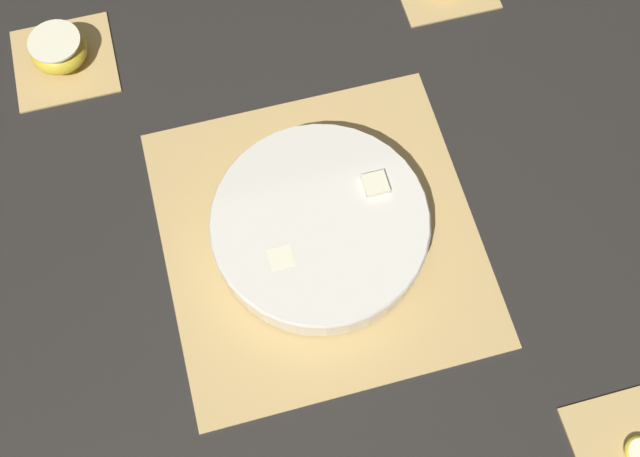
# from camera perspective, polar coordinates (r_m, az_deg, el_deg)

# --- Properties ---
(ground_plane) EXTENTS (6.00, 6.00, 0.00)m
(ground_plane) POSITION_cam_1_polar(r_m,az_deg,el_deg) (0.98, 0.00, -0.61)
(ground_plane) COLOR black
(bamboo_mat_center) EXTENTS (0.42, 0.40, 0.01)m
(bamboo_mat_center) POSITION_cam_1_polar(r_m,az_deg,el_deg) (0.97, 0.00, -0.54)
(bamboo_mat_center) COLOR tan
(bamboo_mat_center) RESTS_ON ground_plane
(coaster_mat_near_left) EXTENTS (0.14, 0.14, 0.01)m
(coaster_mat_near_left) POSITION_cam_1_polar(r_m,az_deg,el_deg) (1.17, -18.90, 12.00)
(coaster_mat_near_left) COLOR tan
(coaster_mat_near_left) RESTS_ON ground_plane
(coaster_mat_far_right) EXTENTS (0.14, 0.14, 0.01)m
(coaster_mat_far_right) POSITION_cam_1_polar(r_m,az_deg,el_deg) (0.98, 23.09, -15.47)
(coaster_mat_far_right) COLOR tan
(coaster_mat_far_right) RESTS_ON ground_plane
(fruit_salad_bowl) EXTENTS (0.28, 0.28, 0.06)m
(fruit_salad_bowl) POSITION_cam_1_polar(r_m,az_deg,el_deg) (0.94, -0.01, 0.23)
(fruit_salad_bowl) COLOR silver
(fruit_salad_bowl) RESTS_ON bamboo_mat_center
(apple_half) EXTENTS (0.08, 0.08, 0.04)m
(apple_half) POSITION_cam_1_polar(r_m,az_deg,el_deg) (1.15, -19.30, 12.73)
(apple_half) COLOR gold
(apple_half) RESTS_ON coaster_mat_near_left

